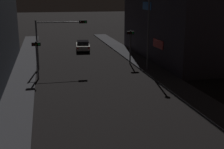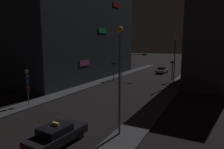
{
  "view_description": "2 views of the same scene",
  "coord_description": "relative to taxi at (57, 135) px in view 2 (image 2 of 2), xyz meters",
  "views": [
    {
      "loc": [
        -4.35,
        3.54,
        7.49
      ],
      "look_at": [
        0.05,
        22.64,
        2.3
      ],
      "focal_mm": 47.79,
      "sensor_mm": 36.0,
      "label": 1
    },
    {
      "loc": [
        11.8,
        -2.07,
        6.78
      ],
      "look_at": [
        -0.09,
        20.81,
        2.86
      ],
      "focal_mm": 31.48,
      "sensor_mm": 36.0,
      "label": 2
    }
  ],
  "objects": [
    {
      "name": "sidewalk_left",
      "position": [
        -9.17,
        22.46,
        -0.67
      ],
      "size": [
        2.38,
        63.59,
        0.13
      ],
      "primitive_type": "cube",
      "color": "#424247",
      "rests_on": "ground_plane"
    },
    {
      "name": "sidewalk_right",
      "position": [
        3.81,
        22.46,
        -0.67
      ],
      "size": [
        2.38,
        63.59,
        0.13
      ],
      "primitive_type": "cube",
      "color": "#424247",
      "rests_on": "ground_plane"
    },
    {
      "name": "building_facade_left",
      "position": [
        -15.64,
        23.96,
        9.55
      ],
      "size": [
        10.64,
        30.24,
        20.56
      ],
      "color": "#282D38",
      "rests_on": "ground_plane"
    },
    {
      "name": "building_facade_right",
      "position": [
        8.19,
        30.1,
        6.17
      ],
      "size": [
        6.47,
        19.94,
        13.82
      ],
      "color": "#3D3842",
      "rests_on": "ground_plane"
    },
    {
      "name": "taxi",
      "position": [
        0.0,
        0.0,
        0.0
      ],
      "size": [
        2.06,
        4.55,
        1.62
      ],
      "color": "black",
      "rests_on": "ground_plane"
    },
    {
      "name": "far_car",
      "position": [
        -1.73,
        37.55,
        -0.0
      ],
      "size": [
        2.24,
        4.61,
        1.42
      ],
      "color": "silver",
      "rests_on": "ground_plane"
    },
    {
      "name": "traffic_light_overhead",
      "position": [
        -5.64,
        27.52,
        3.03
      ],
      "size": [
        5.29,
        0.41,
        5.12
      ],
      "color": "slate",
      "rests_on": "ground_plane"
    },
    {
      "name": "traffic_light_left_kerb",
      "position": [
        -7.73,
        23.7,
        1.81
      ],
      "size": [
        0.8,
        0.42,
        3.52
      ],
      "color": "slate",
      "rests_on": "ground_plane"
    },
    {
      "name": "traffic_light_right_kerb",
      "position": [
        2.37,
        27.89,
        1.98
      ],
      "size": [
        0.8,
        0.41,
        3.8
      ],
      "color": "slate",
      "rests_on": "ground_plane"
    },
    {
      "name": "sign_pole_left",
      "position": [
        -9.07,
        5.21,
        1.71
      ],
      "size": [
        0.59,
        0.1,
        4.0
      ],
      "color": "slate",
      "rests_on": "sidewalk_left"
    },
    {
      "name": "street_lamp_near_block",
      "position": [
        3.16,
        3.25,
        4.53
      ],
      "size": [
        0.47,
        0.47,
        7.92
      ],
      "color": "slate",
      "rests_on": "sidewalk_right"
    },
    {
      "name": "street_lamp_far_block",
      "position": [
        3.25,
        24.63,
        4.13
      ],
      "size": [
        0.42,
        0.42,
        7.7
      ],
      "color": "slate",
      "rests_on": "sidewalk_right"
    }
  ]
}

